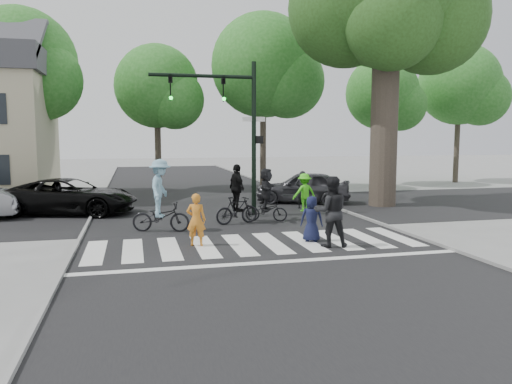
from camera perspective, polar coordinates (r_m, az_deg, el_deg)
ground at (r=13.71m, az=0.97°, el=-6.82°), size 120.00×120.00×0.00m
road_stem at (r=18.49m, az=-2.99°, el=-3.36°), size 10.00×70.00×0.01m
road_cross at (r=21.41m, az=-4.50°, el=-2.03°), size 70.00×10.00×0.01m
curb_left at (r=18.24m, az=-18.80°, el=-3.69°), size 0.10×70.00×0.10m
curb_right at (r=20.04m, az=11.35°, el=-2.59°), size 0.10×70.00×0.10m
crosswalk at (r=14.33m, az=0.29°, el=-6.21°), size 10.00×3.85×0.01m
traffic_signal at (r=19.49m, az=-2.69°, el=8.64°), size 4.45×0.29×6.00m
eucalyptus at (r=24.05m, az=14.70°, el=20.51°), size 8.30×7.20×13.00m
bg_tree_1 at (r=29.09m, az=-24.84°, el=12.76°), size 6.09×5.80×9.80m
bg_tree_2 at (r=29.69m, az=-10.78°, el=11.39°), size 5.04×4.80×8.40m
bg_tree_3 at (r=29.46m, az=1.53°, el=13.82°), size 6.30×6.00×10.20m
bg_tree_4 at (r=33.07m, az=14.71°, el=10.52°), size 4.83×4.60×8.15m
bg_tree_5 at (r=36.84m, az=22.76°, el=10.93°), size 5.67×5.40×9.30m
pedestrian_woman at (r=14.36m, az=-6.86°, el=-3.17°), size 0.64×0.51×1.52m
pedestrian_child at (r=14.96m, az=6.38°, el=-3.06°), size 0.78×0.65×1.38m
pedestrian_adult at (r=14.29m, az=8.56°, el=-2.24°), size 1.12×0.95×2.02m
cyclist_left at (r=16.63m, az=-10.86°, el=-0.96°), size 2.00×1.38×2.40m
cyclist_mid at (r=17.84m, az=-2.19°, el=-0.86°), size 1.71×1.07×2.15m
cyclist_right at (r=18.40m, az=1.18°, el=-0.65°), size 1.65×1.52×1.97m
car_suv at (r=21.42m, az=-20.48°, el=-0.47°), size 5.69×3.71×1.46m
car_grey at (r=23.56m, az=5.36°, el=0.56°), size 4.76×3.33×1.51m
bystander_hivis at (r=20.95m, az=5.55°, el=-0.05°), size 1.10×0.72×1.59m
bystander_dark at (r=21.71m, az=5.32°, el=0.25°), size 0.72×0.66×1.65m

